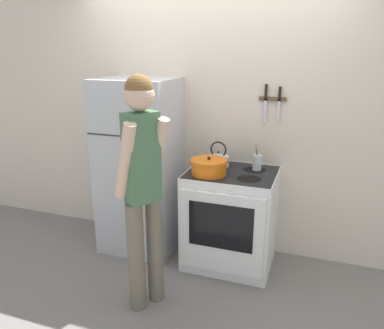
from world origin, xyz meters
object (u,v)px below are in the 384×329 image
(refrigerator, at_px, (140,167))
(tea_kettle, at_px, (218,159))
(dutch_oven_pot, at_px, (209,167))
(utensil_jar, at_px, (257,162))
(stove_range, at_px, (230,218))
(person, at_px, (143,183))

(refrigerator, distance_m, tea_kettle, 0.77)
(dutch_oven_pot, xyz_separation_m, tea_kettle, (0.01, 0.26, -0.00))
(utensil_jar, bearing_deg, stove_range, -140.31)
(stove_range, relative_size, dutch_oven_pot, 2.53)
(dutch_oven_pot, relative_size, tea_kettle, 1.43)
(dutch_oven_pot, bearing_deg, refrigerator, 168.84)
(tea_kettle, distance_m, utensil_jar, 0.36)
(tea_kettle, height_order, person, person)
(refrigerator, height_order, stove_range, refrigerator)
(utensil_jar, bearing_deg, refrigerator, -173.98)
(person, bearing_deg, stove_range, -0.85)
(tea_kettle, height_order, utensil_jar, utensil_jar)
(stove_range, bearing_deg, dutch_oven_pot, -149.89)
(stove_range, distance_m, tea_kettle, 0.55)
(refrigerator, distance_m, person, 0.95)
(refrigerator, relative_size, person, 0.94)
(tea_kettle, bearing_deg, stove_range, -43.79)
(stove_range, xyz_separation_m, utensil_jar, (0.20, 0.16, 0.51))
(tea_kettle, bearing_deg, refrigerator, -171.68)
(tea_kettle, xyz_separation_m, utensil_jar, (0.36, 0.01, 0.01))
(refrigerator, height_order, utensil_jar, refrigerator)
(dutch_oven_pot, distance_m, tea_kettle, 0.26)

